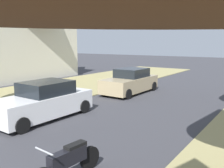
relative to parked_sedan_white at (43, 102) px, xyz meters
The scene contains 4 objects.
parked_sedan_white is the anchor object (origin of this frame).
parked_sedan_tan 6.90m from the parked_sedan_white, 88.25° to the left, with size 1.98×4.42×1.57m.
parked_motorcycle 5.35m from the parked_sedan_white, 34.14° to the right, with size 0.60×2.05×0.97m.
house_backdrop_left 14.85m from the parked_sedan_white, 149.59° to the left, with size 7.86×9.65×7.34m.
Camera 1 is at (5.88, -0.26, 3.18)m, focal length 40.12 mm.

